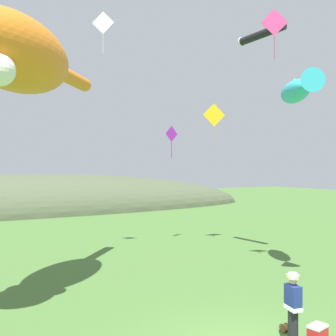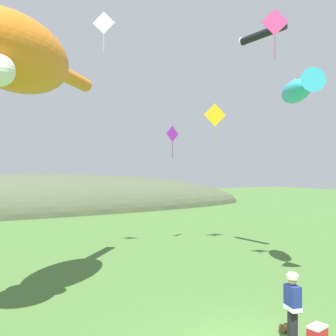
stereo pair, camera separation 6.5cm
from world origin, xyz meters
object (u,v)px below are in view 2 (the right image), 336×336
Objects in this scene: kite_fish_windsock at (298,89)px; kite_diamond_white at (104,23)px; picnic_cooler at (317,333)px; kite_diamond_gold at (215,115)px; festival_attendant at (293,307)px; kite_diamond_violet at (172,134)px; kite_spool at (284,328)px; kite_tube_streamer at (262,34)px; kite_giant_cat at (2,48)px; kite_diamond_pink at (275,23)px.

kite_fish_windsock is 9.37m from kite_diamond_white.
kite_diamond_gold is at bearing 67.27° from picnic_cooler.
kite_diamond_gold reaches higher than picnic_cooler.
festival_attendant is 0.91× the size of kite_diamond_white.
kite_diamond_white reaches higher than kite_diamond_violet.
kite_fish_windsock is at bearing 38.20° from kite_spool.
kite_fish_windsock is at bearing 40.88° from festival_attendant.
kite_diamond_violet is at bearing 74.20° from festival_attendant.
kite_fish_windsock is at bearing -82.21° from kite_diamond_violet.
festival_attendant is at bearing 179.52° from picnic_cooler.
kite_tube_streamer is at bearing -72.38° from kite_diamond_violet.
picnic_cooler is 8.86m from kite_fish_windsock.
kite_tube_streamer reaches higher than kite_spool.
kite_spool is 0.82m from picnic_cooler.
kite_fish_windsock is 1.47× the size of kite_diamond_gold.
kite_giant_cat is at bearing 171.48° from kite_fish_windsock.
kite_tube_streamer is 1.41× the size of kite_diamond_violet.
kite_giant_cat is at bearing 141.33° from picnic_cooler.
kite_fish_windsock is 8.15m from kite_diamond_violet.
kite_diamond_violet is at bearing 18.09° from kite_diamond_white.
kite_diamond_gold is (11.10, 4.96, -0.58)m from kite_giant_cat.
kite_tube_streamer is at bearing -92.23° from kite_diamond_gold.
picnic_cooler is at bearing -60.55° from kite_spool.
kite_diamond_pink is 1.00× the size of kite_diamond_white.
kite_diamond_violet is 6.79m from kite_diamond_white.
festival_attendant is 13.37m from kite_diamond_violet.
picnic_cooler is at bearing -133.02° from kite_fish_windsock.
kite_fish_windsock is at bearing -8.52° from kite_giant_cat.
kite_tube_streamer is (4.19, 6.53, 10.19)m from picnic_cooler.
kite_diamond_pink is (-1.38, -2.23, -0.49)m from kite_tube_streamer.
picnic_cooler is 11.50m from kite_giant_cat.
kite_diamond_white reaches higher than festival_attendant.
kite_spool is (0.45, 0.70, -0.84)m from festival_attendant.
kite_giant_cat reaches higher than festival_attendant.
festival_attendant is 13.15m from kite_diamond_gold.
festival_attendant is 1.18m from kite_spool.
kite_tube_streamer reaches higher than kite_diamond_pink.
picnic_cooler is 13.24m from kite_diamond_gold.
kite_diamond_white is (-1.14, 10.38, 10.09)m from festival_attendant.
picnic_cooler is at bearing -101.93° from kite_diamond_violet.
festival_attendant is 0.91× the size of kite_diamond_pink.
festival_attendant is 10.56m from kite_diamond_pink.
picnic_cooler is 0.08× the size of kite_giant_cat.
kite_spool is 13.01m from kite_diamond_violet.
kite_spool is 14.68m from kite_diamond_white.
kite_tube_streamer is 2.67m from kite_diamond_pink.
kite_fish_windsock is 1.26× the size of kite_tube_streamer.
kite_diamond_gold is at bearing -0.14° from kite_diamond_white.
festival_attendant is 0.55× the size of kite_fish_windsock.
kite_diamond_gold is at bearing 83.48° from kite_fish_windsock.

